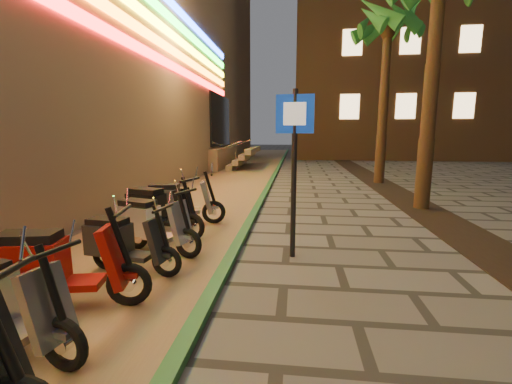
# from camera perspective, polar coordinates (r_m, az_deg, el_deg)

# --- Properties ---
(ground) EXTENTS (120.00, 120.00, 0.00)m
(ground) POSITION_cam_1_polar(r_m,az_deg,el_deg) (3.41, 3.42, -27.38)
(ground) COLOR #474442
(ground) RESTS_ON ground
(parking_strip) EXTENTS (3.40, 60.00, 0.01)m
(parking_strip) POSITION_cam_1_polar(r_m,az_deg,el_deg) (13.17, -5.39, 0.76)
(parking_strip) COLOR #8C7251
(parking_strip) RESTS_ON ground
(green_curb) EXTENTS (0.18, 60.00, 0.10)m
(green_curb) POSITION_cam_1_polar(r_m,az_deg,el_deg) (12.92, 2.01, 0.82)
(green_curb) COLOR #256431
(green_curb) RESTS_ON ground
(planting_strip) EXTENTS (1.20, 40.00, 0.02)m
(planting_strip) POSITION_cam_1_polar(r_m,az_deg,el_deg) (8.70, 30.04, -5.19)
(planting_strip) COLOR black
(planting_strip) RESTS_ON ground
(apartment_block) EXTENTS (18.00, 16.06, 25.00)m
(apartment_block) POSITION_cam_1_polar(r_m,az_deg,el_deg) (37.32, 22.39, 25.34)
(apartment_block) COLOR brown
(apartment_block) RESTS_ON ground
(palm_d) EXTENTS (2.97, 3.02, 7.16)m
(palm_d) POSITION_cam_1_polar(r_m,az_deg,el_deg) (15.61, 21.12, 23.58)
(palm_d) COLOR #472D19
(palm_d) RESTS_ON ground
(pedestrian_sign) EXTENTS (0.60, 0.12, 2.74)m
(pedestrian_sign) POSITION_cam_1_polar(r_m,az_deg,el_deg) (5.56, 6.40, 6.80)
(pedestrian_sign) COLOR black
(pedestrian_sign) RESTS_ON ground
(scooter_5) EXTENTS (1.75, 0.78, 1.23)m
(scooter_5) POSITION_cam_1_polar(r_m,az_deg,el_deg) (4.70, -30.49, -10.57)
(scooter_5) COLOR black
(scooter_5) RESTS_ON ground
(scooter_6) EXTENTS (1.52, 0.61, 1.06)m
(scooter_6) POSITION_cam_1_polar(r_m,az_deg,el_deg) (5.49, -21.37, -7.83)
(scooter_6) COLOR black
(scooter_6) RESTS_ON ground
(scooter_7) EXTENTS (1.65, 0.89, 1.18)m
(scooter_7) POSITION_cam_1_polar(r_m,az_deg,el_deg) (6.25, -17.25, -5.02)
(scooter_7) COLOR black
(scooter_7) RESTS_ON ground
(scooter_8) EXTENTS (1.75, 0.91, 1.24)m
(scooter_8) POSITION_cam_1_polar(r_m,az_deg,el_deg) (7.20, -16.17, -2.80)
(scooter_8) COLOR black
(scooter_8) RESTS_ON ground
(scooter_9) EXTENTS (1.73, 0.80, 1.22)m
(scooter_9) POSITION_cam_1_polar(r_m,az_deg,el_deg) (7.93, -13.04, -1.60)
(scooter_9) COLOR black
(scooter_9) RESTS_ON ground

